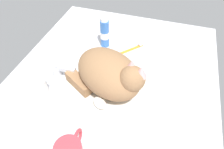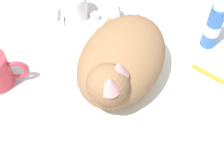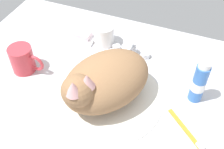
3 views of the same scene
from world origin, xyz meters
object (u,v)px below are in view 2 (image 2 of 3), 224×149
at_px(toothpaste_bottle, 214,26).
at_px(rinse_cup, 75,6).
at_px(toothbrush, 222,81).
at_px(soap_bar, 47,14).
at_px(faucet, 114,14).
at_px(cat, 120,61).

bearing_deg(toothpaste_bottle, rinse_cup, 158.53).
relative_size(toothpaste_bottle, toothbrush, 1.26).
relative_size(rinse_cup, toothbrush, 0.63).
height_order(rinse_cup, soap_bar, rinse_cup).
xyz_separation_m(rinse_cup, toothbrush, (0.36, -0.27, -0.03)).
xyz_separation_m(faucet, rinse_cup, (-0.11, 0.03, 0.01)).
bearing_deg(faucet, soap_bar, 174.11).
bearing_deg(toothpaste_bottle, toothbrush, -88.24).
bearing_deg(faucet, cat, -91.60).
bearing_deg(faucet, toothpaste_bottle, -23.98).
height_order(cat, soap_bar, cat).
bearing_deg(toothpaste_bottle, faucet, 156.02).
bearing_deg(soap_bar, cat, -51.89).
height_order(cat, rinse_cup, cat).
distance_m(toothpaste_bottle, toothbrush, 0.14).
bearing_deg(soap_bar, faucet, -5.89).
bearing_deg(toothbrush, cat, 175.03).
height_order(faucet, soap_bar, faucet).
bearing_deg(rinse_cup, toothbrush, -36.76).
relative_size(faucet, toothbrush, 1.17).
relative_size(faucet, cat, 0.41).
bearing_deg(rinse_cup, toothpaste_bottle, -21.47).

